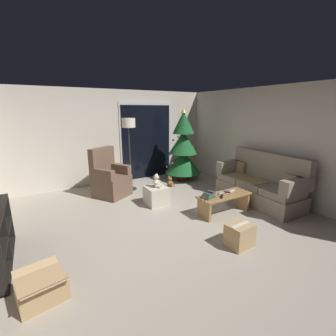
% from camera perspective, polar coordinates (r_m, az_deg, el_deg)
% --- Properties ---
extents(ground_plane, '(7.00, 7.00, 0.00)m').
position_cam_1_polar(ground_plane, '(4.22, 0.09, -14.00)').
color(ground_plane, '#9E9384').
extents(wall_back, '(5.72, 0.12, 2.50)m').
position_cam_1_polar(wall_back, '(6.59, -13.56, 7.30)').
color(wall_back, beige).
rests_on(wall_back, ground).
extents(wall_right, '(0.12, 6.00, 2.50)m').
position_cam_1_polar(wall_right, '(5.77, 25.54, 5.39)').
color(wall_right, beige).
rests_on(wall_right, ground).
extents(patio_door_frame, '(1.60, 0.02, 2.20)m').
position_cam_1_polar(patio_door_frame, '(6.90, -5.26, 6.67)').
color(patio_door_frame, silver).
rests_on(patio_door_frame, ground).
extents(patio_door_glass, '(1.50, 0.02, 2.10)m').
position_cam_1_polar(patio_door_glass, '(6.89, -5.19, 6.24)').
color(patio_door_glass, black).
rests_on(patio_door_glass, ground).
extents(couch, '(0.85, 1.97, 1.08)m').
position_cam_1_polar(couch, '(5.51, 21.50, -3.66)').
color(couch, gray).
rests_on(couch, ground).
extents(coffee_table, '(1.10, 0.40, 0.39)m').
position_cam_1_polar(coffee_table, '(4.74, 13.49, -7.71)').
color(coffee_table, '#9E7547').
rests_on(coffee_table, ground).
extents(remote_white, '(0.16, 0.07, 0.02)m').
position_cam_1_polar(remote_white, '(4.88, 15.29, -5.40)').
color(remote_white, silver).
rests_on(remote_white, coffee_table).
extents(remote_silver, '(0.16, 0.08, 0.02)m').
position_cam_1_polar(remote_silver, '(4.71, 12.86, -5.97)').
color(remote_silver, '#ADADB2').
rests_on(remote_silver, coffee_table).
extents(remote_graphite, '(0.12, 0.16, 0.02)m').
position_cam_1_polar(remote_graphite, '(4.80, 14.05, -5.65)').
color(remote_graphite, '#333338').
rests_on(remote_graphite, coffee_table).
extents(remote_black, '(0.14, 0.14, 0.02)m').
position_cam_1_polar(remote_black, '(4.55, 12.96, -6.73)').
color(remote_black, black).
rests_on(remote_black, coffee_table).
extents(book_stack, '(0.25, 0.21, 0.11)m').
position_cam_1_polar(book_stack, '(4.44, 9.91, -6.55)').
color(book_stack, '#4C4C51').
rests_on(book_stack, coffee_table).
extents(cell_phone, '(0.12, 0.16, 0.01)m').
position_cam_1_polar(cell_phone, '(4.41, 10.03, -5.81)').
color(cell_phone, black).
rests_on(cell_phone, book_stack).
extents(christmas_tree, '(1.01, 1.01, 2.01)m').
position_cam_1_polar(christmas_tree, '(6.63, 3.69, 4.57)').
color(christmas_tree, '#4C1E19').
rests_on(christmas_tree, ground).
extents(armchair, '(0.94, 0.94, 1.13)m').
position_cam_1_polar(armchair, '(5.64, -13.95, -2.64)').
color(armchair, brown).
rests_on(armchair, ground).
extents(floor_lamp, '(0.32, 0.32, 1.78)m').
position_cam_1_polar(floor_lamp, '(5.77, -9.53, 9.13)').
color(floor_lamp, '#2D2D30').
rests_on(floor_lamp, ground).
extents(ottoman, '(0.44, 0.44, 0.39)m').
position_cam_1_polar(ottoman, '(5.05, -2.85, -6.71)').
color(ottoman, beige).
rests_on(ottoman, ground).
extents(teddy_bear_cream, '(0.21, 0.22, 0.29)m').
position_cam_1_polar(teddy_bear_cream, '(4.95, -2.78, -3.31)').
color(teddy_bear_cream, beige).
rests_on(teddy_bear_cream, ottoman).
extents(teddy_bear_chestnut_by_tree, '(0.20, 0.20, 0.29)m').
position_cam_1_polar(teddy_bear_chestnut_by_tree, '(6.19, 0.50, -3.43)').
color(teddy_bear_chestnut_by_tree, brown).
rests_on(teddy_bear_chestnut_by_tree, ground).
extents(cardboard_box_taped_mid_floor, '(0.41, 0.33, 0.35)m').
position_cam_1_polar(cardboard_box_taped_mid_floor, '(3.77, 17.04, -15.35)').
color(cardboard_box_taped_mid_floor, tan).
rests_on(cardboard_box_taped_mid_floor, ground).
extents(cardboard_box_open_near_shelf, '(0.54, 0.60, 0.32)m').
position_cam_1_polar(cardboard_box_open_near_shelf, '(3.10, -28.31, -24.51)').
color(cardboard_box_open_near_shelf, tan).
rests_on(cardboard_box_open_near_shelf, ground).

